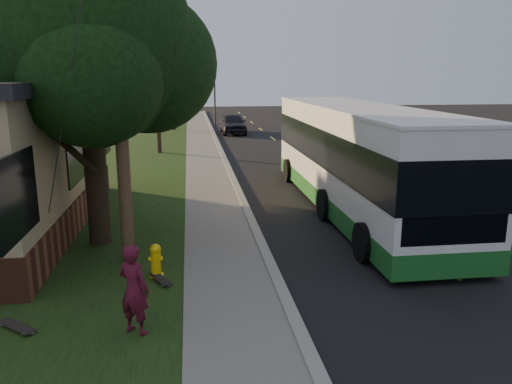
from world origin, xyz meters
The scene contains 16 objects.
ground centered at (0.00, 0.00, 0.00)m, with size 120.00×120.00×0.00m, color black.
road centered at (4.00, 10.00, 0.01)m, with size 8.00×80.00×0.01m, color black.
curb centered at (0.00, 10.00, 0.06)m, with size 0.25×80.00×0.12m, color gray.
sidewalk centered at (-1.00, 10.00, 0.04)m, with size 2.00×80.00×0.08m, color slate.
grass_verge centered at (-4.50, 10.00, 0.04)m, with size 5.00×80.00×0.07m, color black.
fire_hydrant centered at (-2.60, 0.00, 0.43)m, with size 0.32×0.32×0.74m.
utility_pole centered at (-3.31, 0.99, 4.63)m, with size 2.86×3.21×9.07m.
leafy_tree centered at (-4.17, 2.65, 5.17)m, with size 6.30×6.00×7.80m.
bare_tree_near centered at (-3.50, 18.00, 2.15)m, with size 1.38×1.21×4.31m.
bare_tree_far centered at (-3.00, 30.00, 2.00)m, with size 1.38×1.21×4.03m.
traffic_signal centered at (0.50, 34.00, 3.16)m, with size 0.18×0.22×5.50m.
transit_bus centered at (3.60, 5.02, 1.82)m, with size 2.92×12.66×3.42m.
skateboarder centered at (-2.79, -2.47, 0.87)m, with size 0.58×0.38×1.60m, color #4C0F1F.
skateboard_main centered at (-2.50, -0.32, 0.13)m, with size 0.55×0.82×0.08m.
skateboard_spare centered at (-4.87, -2.10, 0.13)m, with size 0.80×0.71×0.08m.
distant_car centered at (1.50, 27.42, 0.77)m, with size 1.81×4.49×1.53m, color black.
Camera 1 is at (-1.78, -10.48, 4.41)m, focal length 35.00 mm.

